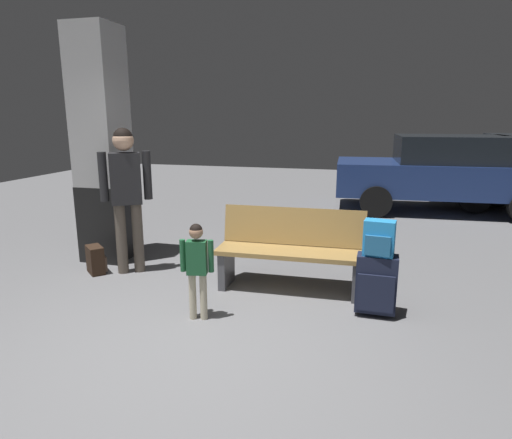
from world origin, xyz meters
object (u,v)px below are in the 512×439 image
at_px(bench, 291,250).
at_px(backpack_dark_floor, 96,260).
at_px(suitcase, 376,284).
at_px(backpack_bright, 379,239).
at_px(adult, 126,185).
at_px(parked_car_near, 445,172).
at_px(structural_pillar, 102,148).
at_px(child, 197,261).

distance_m(bench, backpack_dark_floor, 2.41).
height_order(bench, suitcase, bench).
height_order(backpack_bright, adult, adult).
bearing_deg(parked_car_near, bench, -114.43).
relative_size(backpack_bright, adult, 0.19).
bearing_deg(backpack_bright, parked_car_near, 76.48).
bearing_deg(adult, suitcase, -9.49).
distance_m(suitcase, backpack_bright, 0.45).
xyz_separation_m(adult, backpack_dark_floor, (-0.40, -0.15, -0.92)).
bearing_deg(structural_pillar, bench, -9.98).
bearing_deg(child, bench, 54.47).
height_order(backpack_dark_floor, parked_car_near, parked_car_near).
bearing_deg(structural_pillar, parked_car_near, 42.55).
bearing_deg(backpack_bright, bench, 153.01).
bearing_deg(suitcase, bench, 153.05).
relative_size(suitcase, adult, 0.34).
xyz_separation_m(structural_pillar, backpack_dark_floor, (0.18, -0.58, -1.31)).
distance_m(backpack_bright, parked_car_near, 5.45).
bearing_deg(suitcase, structural_pillar, 165.23).
bearing_deg(child, backpack_bright, 17.56).
distance_m(adult, backpack_dark_floor, 1.01).
relative_size(suitcase, backpack_bright, 1.78).
distance_m(bench, adult, 2.10).
distance_m(structural_pillar, backpack_dark_floor, 1.45).
bearing_deg(bench, backpack_dark_floor, -176.92).
distance_m(bench, backpack_bright, 1.08).
height_order(backpack_bright, child, backpack_bright).
xyz_separation_m(structural_pillar, bench, (2.57, -0.45, -1.04)).
distance_m(structural_pillar, adult, 0.82).
distance_m(structural_pillar, child, 2.53).
distance_m(backpack_bright, backpack_dark_floor, 3.39).
xyz_separation_m(backpack_dark_floor, parked_car_near, (4.59, 4.96, 0.64)).
bearing_deg(backpack_dark_floor, bench, 3.08).
bearing_deg(adult, child, -37.66).
bearing_deg(bench, backpack_bright, -26.99).
height_order(structural_pillar, parked_car_near, structural_pillar).
distance_m(structural_pillar, parked_car_near, 6.50).
relative_size(bench, parked_car_near, 0.38).
xyz_separation_m(bench, adult, (-2.00, 0.02, 0.64)).
relative_size(structural_pillar, backpack_dark_floor, 8.78).
bearing_deg(adult, structural_pillar, 143.00).
distance_m(backpack_bright, child, 1.71).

